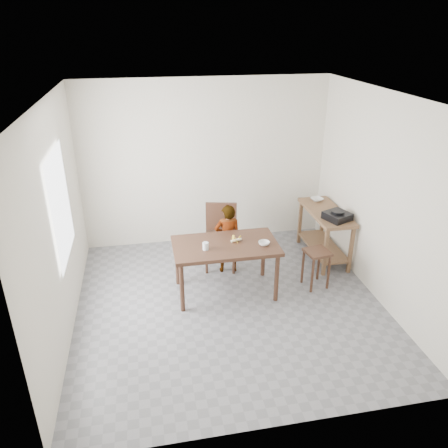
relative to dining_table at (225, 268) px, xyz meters
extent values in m
cube|color=slate|center=(0.00, -0.30, -0.40)|extent=(4.00, 4.00, 0.04)
cube|color=white|center=(0.00, -0.30, 2.35)|extent=(4.00, 4.00, 0.04)
cube|color=silver|center=(0.00, 1.72, 0.98)|extent=(4.00, 0.04, 2.70)
cube|color=silver|center=(0.00, -2.32, 0.98)|extent=(4.00, 0.04, 2.70)
cube|color=silver|center=(-2.02, -0.30, 0.98)|extent=(0.04, 4.00, 2.70)
cube|color=silver|center=(2.02, -0.30, 0.98)|extent=(0.04, 4.00, 2.70)
cube|color=white|center=(-1.97, -0.10, 1.12)|extent=(0.02, 1.10, 1.30)
imported|color=white|center=(0.14, 0.56, 0.16)|extent=(0.41, 0.28, 1.08)
cylinder|color=silver|center=(-0.28, -0.10, 0.42)|extent=(0.10, 0.10, 0.10)
imported|color=silver|center=(0.50, -0.12, 0.40)|extent=(0.16, 0.16, 0.05)
imported|color=silver|center=(1.73, 1.11, 0.45)|extent=(0.23, 0.23, 0.05)
cube|color=black|center=(1.74, 0.36, 0.48)|extent=(0.43, 0.43, 0.11)
camera|label=1|loc=(-0.99, -5.06, 3.07)|focal=35.00mm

